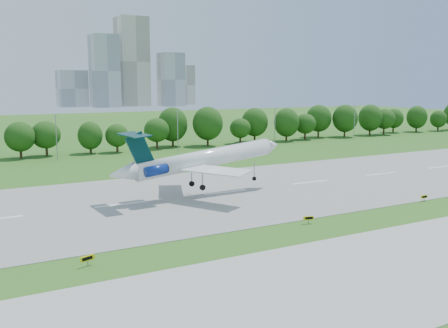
# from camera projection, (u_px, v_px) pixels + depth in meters

# --- Properties ---
(ground) EXTENTS (600.00, 600.00, 0.00)m
(ground) POSITION_uv_depth(u_px,v_px,m) (309.00, 225.00, 71.70)
(ground) COLOR #225817
(ground) RESTS_ON ground
(runway) EXTENTS (400.00, 45.00, 0.08)m
(runway) POSITION_uv_depth(u_px,v_px,m) (225.00, 192.00, 93.37)
(runway) COLOR gray
(runway) RESTS_ON ground
(taxiway) EXTENTS (400.00, 23.00, 0.08)m
(taxiway) POSITION_uv_depth(u_px,v_px,m) (409.00, 264.00, 56.09)
(taxiway) COLOR #ADADA8
(taxiway) RESTS_ON ground
(tree_line) EXTENTS (288.40, 8.40, 10.40)m
(tree_line) POSITION_uv_depth(u_px,v_px,m) (119.00, 131.00, 150.50)
(tree_line) COLOR #382314
(tree_line) RESTS_ON ground
(light_poles) EXTENTS (175.90, 0.25, 12.19)m
(light_poles) POSITION_uv_depth(u_px,v_px,m) (121.00, 133.00, 140.62)
(light_poles) COLOR gray
(light_poles) RESTS_ON ground
(skyline) EXTENTS (127.00, 52.00, 80.00)m
(skyline) POSITION_uv_depth(u_px,v_px,m) (129.00, 72.00, 452.87)
(skyline) COLOR #B2B2B7
(skyline) RESTS_ON ground
(airliner) EXTENTS (34.98, 25.32, 10.93)m
(airliner) POSITION_uv_depth(u_px,v_px,m) (197.00, 160.00, 89.48)
(airliner) COLOR white
(airliner) RESTS_ON ground
(taxi_sign_left) EXTENTS (1.71, 0.74, 1.22)m
(taxi_sign_left) POSITION_uv_depth(u_px,v_px,m) (88.00, 258.00, 55.53)
(taxi_sign_left) COLOR gray
(taxi_sign_left) RESTS_ON ground
(taxi_sign_centre) EXTENTS (1.56, 0.62, 1.11)m
(taxi_sign_centre) POSITION_uv_depth(u_px,v_px,m) (308.00, 218.00, 72.50)
(taxi_sign_centre) COLOR gray
(taxi_sign_centre) RESTS_ON ground
(taxi_sign_right) EXTENTS (1.51, 0.21, 1.06)m
(taxi_sign_right) POSITION_uv_depth(u_px,v_px,m) (424.00, 197.00, 86.42)
(taxi_sign_right) COLOR gray
(taxi_sign_right) RESTS_ON ground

